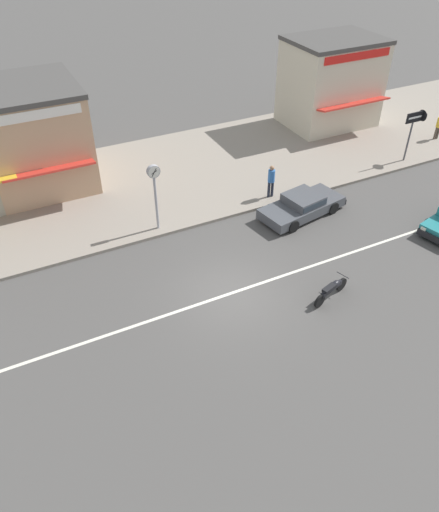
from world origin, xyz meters
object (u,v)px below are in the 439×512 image
at_px(street_clock, 154,183).
at_px(shopfront_mid_block, 35,136).
at_px(pedestrian_far_end, 271,179).
at_px(pedestrian_mid_kerb, 439,125).
at_px(motorcycle_0, 331,290).
at_px(arrow_signboard, 421,118).
at_px(shopfront_corner_warung, 331,82).
at_px(sedan_dark_grey_0, 302,205).

relative_size(street_clock, shopfront_mid_block, 0.52).
bearing_deg(pedestrian_far_end, pedestrian_mid_kerb, 6.12).
xyz_separation_m(motorcycle_0, arrow_signboard, (11.15, 7.45, 2.12)).
bearing_deg(arrow_signboard, pedestrian_mid_kerb, 22.52).
distance_m(shopfront_corner_warung, shopfront_mid_block, 18.00).
bearing_deg(street_clock, pedestrian_mid_kerb, 4.45).
relative_size(pedestrian_far_end, shopfront_mid_block, 0.28).
bearing_deg(shopfront_mid_block, sedan_dark_grey_0, -39.33).
bearing_deg(motorcycle_0, arrow_signboard, 33.72).
xyz_separation_m(motorcycle_0, shopfront_corner_warung, (9.84, 13.89, 2.36)).
distance_m(pedestrian_mid_kerb, pedestrian_far_end, 12.75).
bearing_deg(arrow_signboard, sedan_dark_grey_0, -167.67).
bearing_deg(arrow_signboard, pedestrian_far_end, -179.93).
bearing_deg(pedestrian_mid_kerb, motorcycle_0, -148.60).
relative_size(arrow_signboard, shopfront_mid_block, 0.47).
height_order(pedestrian_far_end, shopfront_corner_warung, shopfront_corner_warung).
bearing_deg(shopfront_corner_warung, pedestrian_mid_kerb, -48.16).
bearing_deg(pedestrian_mid_kerb, shopfront_corner_warung, 131.84).
xyz_separation_m(pedestrian_mid_kerb, shopfront_mid_block, (-22.56, 5.35, 1.69)).
bearing_deg(street_clock, shopfront_corner_warung, 24.78).
bearing_deg(motorcycle_0, shopfront_mid_block, 119.98).
bearing_deg(shopfront_mid_block, pedestrian_far_end, -34.18).
relative_size(pedestrian_mid_kerb, shopfront_mid_block, 0.25).
bearing_deg(shopfront_corner_warung, motorcycle_0, -125.32).
distance_m(sedan_dark_grey_0, pedestrian_mid_kerb, 12.49).
relative_size(shopfront_corner_warung, shopfront_mid_block, 0.90).
distance_m(arrow_signboard, shopfront_mid_block, 20.44).
bearing_deg(shopfront_corner_warung, pedestrian_far_end, -141.50).
bearing_deg(shopfront_corner_warung, shopfront_mid_block, 179.19).
distance_m(motorcycle_0, shopfront_mid_block, 16.49).
xyz_separation_m(motorcycle_0, pedestrian_mid_kerb, (14.40, 8.79, 0.61)).
bearing_deg(sedan_dark_grey_0, arrow_signboard, 12.33).
distance_m(sedan_dark_grey_0, shopfront_mid_block, 13.78).
distance_m(street_clock, shopfront_corner_warung, 15.64).
bearing_deg(shopfront_corner_warung, street_clock, -155.22).
xyz_separation_m(street_clock, pedestrian_mid_kerb, (18.76, 1.46, -1.46)).
height_order(pedestrian_mid_kerb, shopfront_mid_block, shopfront_mid_block).
relative_size(sedan_dark_grey_0, street_clock, 1.43).
relative_size(pedestrian_mid_kerb, shopfront_corner_warung, 0.28).
xyz_separation_m(sedan_dark_grey_0, pedestrian_mid_kerb, (12.04, 3.27, 0.50)).
xyz_separation_m(pedestrian_mid_kerb, shopfront_corner_warung, (-4.56, 5.10, 1.75)).
relative_size(motorcycle_0, pedestrian_far_end, 1.11).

